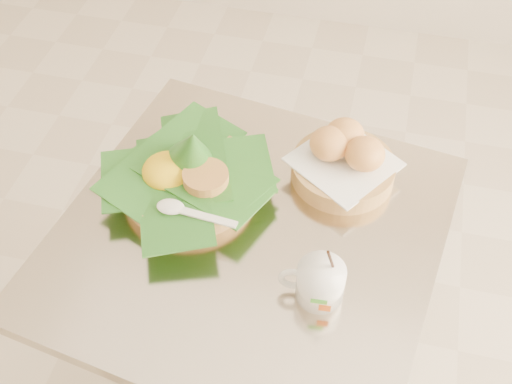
% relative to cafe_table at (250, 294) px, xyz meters
% --- Properties ---
extents(floor, '(3.60, 3.60, 0.00)m').
position_rel_cafe_table_xyz_m(floor, '(-0.12, 0.05, -0.53)').
color(floor, beige).
rests_on(floor, ground).
extents(cafe_table, '(0.80, 0.80, 0.75)m').
position_rel_cafe_table_xyz_m(cafe_table, '(0.00, 0.00, 0.00)').
color(cafe_table, gray).
rests_on(cafe_table, floor).
extents(rice_basket, '(0.33, 0.33, 0.17)m').
position_rel_cafe_table_xyz_m(rice_basket, '(-0.14, 0.08, 0.27)').
color(rice_basket, tan).
rests_on(rice_basket, cafe_table).
extents(bread_basket, '(0.25, 0.25, 0.11)m').
position_rel_cafe_table_xyz_m(bread_basket, '(0.15, 0.19, 0.26)').
color(bread_basket, tan).
rests_on(bread_basket, cafe_table).
extents(coffee_mug, '(0.12, 0.09, 0.14)m').
position_rel_cafe_table_xyz_m(coffee_mug, '(0.15, -0.11, 0.26)').
color(coffee_mug, white).
rests_on(coffee_mug, cafe_table).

